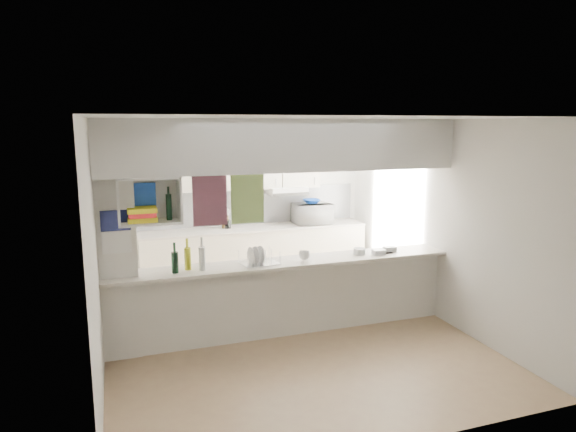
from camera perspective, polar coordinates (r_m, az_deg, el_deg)
name	(u,v)px	position (r m, az deg, el deg)	size (l,w,h in m)	color
floor	(285,334)	(6.47, -0.29, -12.93)	(4.80, 4.80, 0.00)	#A17D5D
ceiling	(285,119)	(5.95, -0.31, 10.77)	(4.80, 4.80, 0.00)	white
wall_back	(238,202)	(8.35, -5.59, 1.61)	(4.20, 4.20, 0.00)	silver
wall_left	(97,243)	(5.77, -20.48, -2.88)	(4.80, 4.80, 0.00)	silver
wall_right	(436,220)	(7.02, 16.15, -0.38)	(4.80, 4.80, 0.00)	silver
servery_partition	(271,201)	(5.96, -1.88, 1.69)	(4.20, 0.50, 2.60)	silver
cubby_shelf	(147,203)	(5.64, -15.35, 1.37)	(0.65, 0.35, 0.50)	white
kitchen_run	(252,233)	(8.22, -4.02, -1.86)	(3.60, 0.63, 2.24)	#EDE3C9
microwave	(312,214)	(8.42, 2.73, 0.26)	(0.60, 0.41, 0.33)	white
bowl	(312,201)	(8.41, 2.64, 1.64)	(0.28, 0.28, 0.07)	navy
dish_rack	(259,257)	(6.03, -3.23, -4.54)	(0.46, 0.37, 0.22)	silver
cup	(304,256)	(6.16, 1.84, -4.41)	(0.13, 0.13, 0.10)	white
wine_bottles	(189,259)	(5.84, -10.96, -4.71)	(0.38, 0.16, 0.38)	black
plastic_tubs	(373,251)	(6.60, 9.48, -3.84)	(0.58, 0.23, 0.08)	silver
utensil_jar	(228,224)	(8.11, -6.72, -0.91)	(0.09, 0.09, 0.13)	black
knife_block	(225,222)	(8.13, -7.00, -0.66)	(0.10, 0.08, 0.20)	brown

